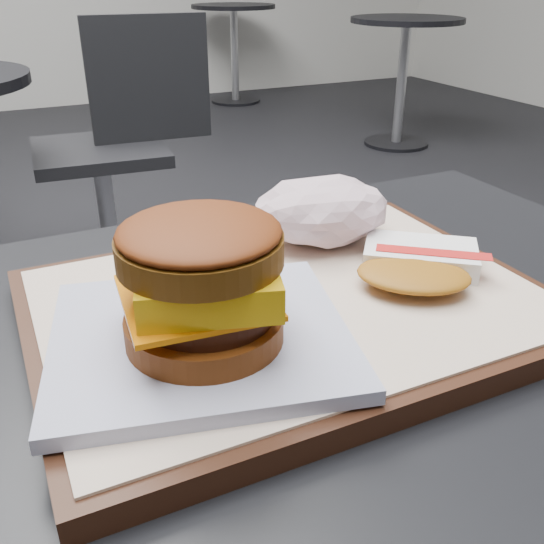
{
  "coord_description": "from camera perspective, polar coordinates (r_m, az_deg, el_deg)",
  "views": [
    {
      "loc": [
        -0.15,
        -0.3,
        1.01
      ],
      "look_at": [
        -0.0,
        0.02,
        0.83
      ],
      "focal_mm": 40.0,
      "sensor_mm": 36.0,
      "label": 1
    }
  ],
  "objects": [
    {
      "name": "breakfast_sandwich",
      "position": [
        0.38,
        -6.59,
        -2.23
      ],
      "size": [
        0.22,
        0.21,
        0.09
      ],
      "color": "silver",
      "rests_on": "serving_tray"
    },
    {
      "name": "bg_table_near",
      "position": [
        3.92,
        12.36,
        19.64
      ],
      "size": [
        0.66,
        0.66,
        0.75
      ],
      "color": "black",
      "rests_on": "ground"
    },
    {
      "name": "bg_table_far",
      "position": [
        5.2,
        -3.61,
        21.79
      ],
      "size": [
        0.66,
        0.66,
        0.75
      ],
      "color": "black",
      "rests_on": "ground"
    },
    {
      "name": "hash_brown",
      "position": [
        0.49,
        13.52,
        0.74
      ],
      "size": [
        0.14,
        0.13,
        0.02
      ],
      "color": "white",
      "rests_on": "serving_tray"
    },
    {
      "name": "neighbor_chair",
      "position": [
        2.14,
        -14.31,
        12.43
      ],
      "size": [
        0.62,
        0.45,
        0.88
      ],
      "color": "#B6B6BB",
      "rests_on": "ground"
    },
    {
      "name": "serving_tray",
      "position": [
        0.46,
        1.77,
        -3.33
      ],
      "size": [
        0.38,
        0.28,
        0.02
      ],
      "color": "black",
      "rests_on": "customer_table"
    },
    {
      "name": "crumpled_wrapper",
      "position": [
        0.54,
        4.79,
        5.77
      ],
      "size": [
        0.12,
        0.1,
        0.05
      ],
      "primitive_type": null,
      "color": "silver",
      "rests_on": "serving_tray"
    }
  ]
}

